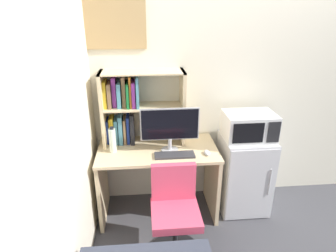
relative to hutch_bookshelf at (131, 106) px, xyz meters
The scene contains 12 objects.
wall_back 1.63m from the hutch_bookshelf, ahead, with size 6.40×0.04×2.60m, color silver.
wall_left 1.54m from the hutch_bookshelf, 105.43° to the right, with size 0.04×4.40×2.60m, color silver.
desk 0.69m from the hutch_bookshelf, 37.27° to the right, with size 1.17×0.64×0.76m.
hutch_bookshelf is the anchor object (origin of this frame).
monitor 0.46m from the hutch_bookshelf, 33.84° to the right, with size 0.56×0.17×0.43m.
keyboard 0.65m from the hutch_bookshelf, 41.91° to the right, with size 0.38×0.13×0.02m, color #333338.
computer_mouse 0.87m from the hutch_bookshelf, 26.24° to the right, with size 0.06×0.11×0.03m, color silver.
water_bottle 0.38m from the hutch_bookshelf, 129.36° to the right, with size 0.07×0.07×0.26m.
mini_fridge 1.38m from the hutch_bookshelf, ahead, with size 0.50×0.50×0.83m.
microwave 1.19m from the hutch_bookshelf, ahead, with size 0.49×0.36×0.26m.
desk_chair 1.14m from the hutch_bookshelf, 64.40° to the right, with size 0.47×0.47×0.82m.
wall_corkboard 0.79m from the hutch_bookshelf, 144.36° to the left, with size 0.67×0.02×0.44m, color tan.
Camera 1 is at (-1.09, -2.88, 2.07)m, focal length 31.16 mm.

